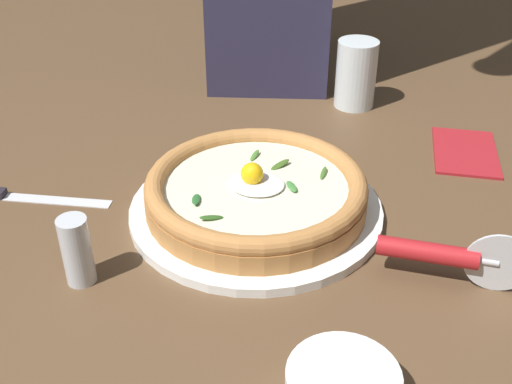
# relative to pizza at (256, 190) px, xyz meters

# --- Properties ---
(ground_plane) EXTENTS (2.40, 2.40, 0.03)m
(ground_plane) POSITION_rel_pizza_xyz_m (0.01, 0.02, -0.05)
(ground_plane) COLOR brown
(ground_plane) RESTS_ON ground
(pizza_plate) EXTENTS (0.32, 0.32, 0.01)m
(pizza_plate) POSITION_rel_pizza_xyz_m (-0.00, 0.00, -0.03)
(pizza_plate) COLOR white
(pizza_plate) RESTS_ON ground
(pizza) EXTENTS (0.27, 0.27, 0.06)m
(pizza) POSITION_rel_pizza_xyz_m (0.00, 0.00, 0.00)
(pizza) COLOR #B3763D
(pizza) RESTS_ON pizza_plate
(pizza_cutter) EXTENTS (0.16, 0.03, 0.07)m
(pizza_cutter) POSITION_rel_pizza_xyz_m (-0.23, 0.06, 0.00)
(pizza_cutter) COLOR silver
(pizza_cutter) RESTS_ON ground
(table_knife) EXTENTS (0.22, 0.06, 0.01)m
(table_knife) POSITION_rel_pizza_xyz_m (0.33, 0.07, -0.03)
(table_knife) COLOR silver
(table_knife) RESTS_ON ground
(drinking_glass) EXTENTS (0.07, 0.07, 0.11)m
(drinking_glass) POSITION_rel_pizza_xyz_m (-0.05, -0.36, 0.01)
(drinking_glass) COLOR silver
(drinking_glass) RESTS_ON ground
(folded_napkin) EXTENTS (0.11, 0.15, 0.01)m
(folded_napkin) POSITION_rel_pizza_xyz_m (-0.24, -0.25, -0.03)
(folded_napkin) COLOR maroon
(folded_napkin) RESTS_ON ground
(pepper_shaker) EXTENTS (0.03, 0.03, 0.08)m
(pepper_shaker) POSITION_rel_pizza_xyz_m (0.14, 0.18, 0.01)
(pepper_shaker) COLOR silver
(pepper_shaker) RESTS_ON ground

